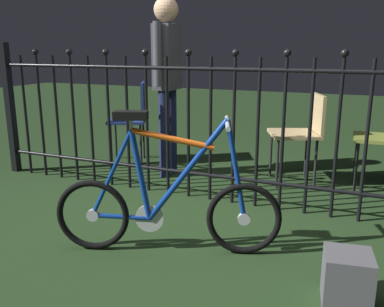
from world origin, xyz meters
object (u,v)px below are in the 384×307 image
Objects in this scene: display_crate at (347,279)px; person_visitor at (167,71)px; chair_tan at (303,128)px; chair_navy at (134,114)px; bicycle at (167,205)px.

person_visitor is at bearing 137.61° from display_crate.
chair_navy is (-1.83, 0.02, 0.02)m from chair_tan.
person_visitor is at bearing -168.56° from chair_tan.
chair_tan is 2.02m from display_crate.
bicycle reaches higher than display_crate.
bicycle is 2.21m from chair_navy.
display_crate is at bearing -42.39° from person_visitor.
chair_tan is at bearing 105.58° from display_crate.
bicycle is 1.59× the size of chair_tan.
bicycle reaches higher than chair_tan.
chair_tan is 0.94× the size of chair_navy.
bicycle is at bearing 172.05° from display_crate.
chair_navy is at bearing 179.26° from chair_tan.
display_crate is at bearing -74.42° from chair_tan.
chair_tan reaches higher than display_crate.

